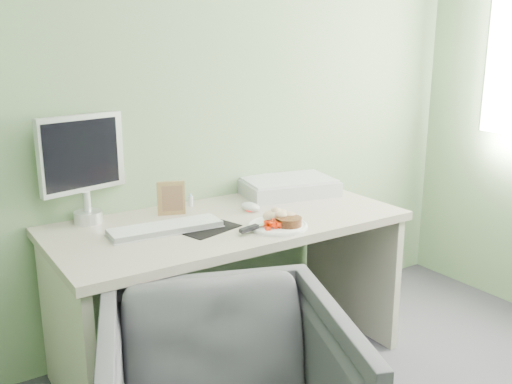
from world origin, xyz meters
TOP-DOWN VIEW (x-y plane):
  - wall_back at (0.00, 2.00)m, footprint 3.50×0.00m
  - desk at (0.00, 1.62)m, footprint 1.60×0.75m
  - plate at (0.12, 1.40)m, footprint 0.26×0.26m
  - steak at (0.15, 1.37)m, footprint 0.12×0.12m
  - potato_pile at (0.15, 1.45)m, footprint 0.13×0.09m
  - carrot_heap at (0.07, 1.38)m, footprint 0.08×0.07m
  - steak_knife at (0.01, 1.40)m, footprint 0.26×0.08m
  - mousepad at (-0.15, 1.58)m, footprint 0.31×0.29m
  - keyboard at (-0.31, 1.62)m, footprint 0.49×0.17m
  - computer_mouse at (0.16, 1.69)m, footprint 0.08×0.12m
  - photo_frame at (-0.19, 1.83)m, footprint 0.13×0.06m
  - eyedrop_bottle at (-0.05, 1.91)m, footprint 0.02×0.02m
  - scanner at (0.49, 1.84)m, footprint 0.53×0.41m
  - monitor at (-0.55, 1.94)m, footprint 0.40×0.15m

SIDE VIEW (x-z plane):
  - desk at x=0.00m, z-range 0.18..0.91m
  - mousepad at x=-0.15m, z-range 0.73..0.73m
  - plate at x=0.12m, z-range 0.73..0.74m
  - keyboard at x=-0.31m, z-range 0.74..0.76m
  - computer_mouse at x=0.16m, z-range 0.73..0.77m
  - steak_knife at x=0.01m, z-range 0.75..0.76m
  - eyedrop_bottle at x=-0.05m, z-range 0.73..0.79m
  - steak at x=0.15m, z-range 0.74..0.78m
  - carrot_heap at x=0.07m, z-range 0.74..0.79m
  - scanner at x=0.49m, z-range 0.73..0.80m
  - potato_pile at x=0.15m, z-range 0.74..0.81m
  - photo_frame at x=-0.19m, z-range 0.73..0.89m
  - monitor at x=-0.55m, z-range 0.76..1.24m
  - wall_back at x=0.00m, z-range -0.40..3.10m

